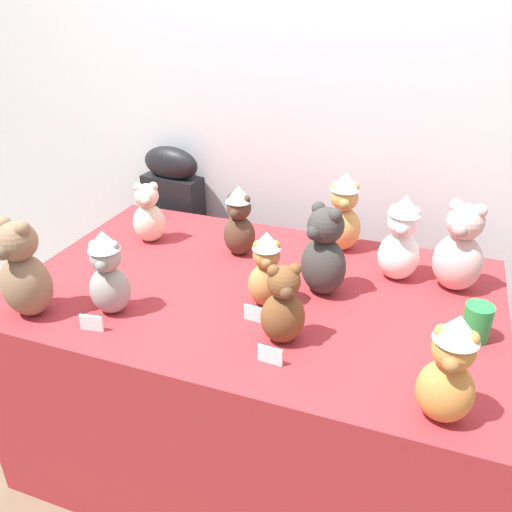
% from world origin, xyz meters
% --- Properties ---
extents(ground_plane, '(10.00, 10.00, 0.00)m').
position_xyz_m(ground_plane, '(0.00, 0.00, 0.00)').
color(ground_plane, brown).
extents(wall_back, '(7.00, 0.08, 2.60)m').
position_xyz_m(wall_back, '(0.00, 1.00, 1.30)').
color(wall_back, silver).
rests_on(wall_back, ground_plane).
extents(display_table, '(1.58, 0.99, 0.74)m').
position_xyz_m(display_table, '(0.00, 0.25, 0.37)').
color(display_table, maroon).
rests_on(display_table, ground_plane).
extents(instrument_case, '(0.29, 0.15, 0.99)m').
position_xyz_m(instrument_case, '(-0.65, 0.88, 0.50)').
color(instrument_case, black).
rests_on(instrument_case, ground_plane).
extents(teddy_bear_chestnut, '(0.16, 0.15, 0.25)m').
position_xyz_m(teddy_bear_chestnut, '(0.17, 0.00, 0.85)').
color(teddy_bear_chestnut, brown).
rests_on(teddy_bear_chestnut, display_table).
extents(teddy_bear_blush, '(0.19, 0.17, 0.31)m').
position_xyz_m(teddy_bear_blush, '(0.62, 0.48, 0.88)').
color(teddy_bear_blush, beige).
rests_on(teddy_bear_blush, display_table).
extents(teddy_bear_ash, '(0.15, 0.14, 0.28)m').
position_xyz_m(teddy_bear_ash, '(-0.37, -0.04, 0.88)').
color(teddy_bear_ash, gray).
rests_on(teddy_bear_ash, display_table).
extents(teddy_bear_snow, '(0.14, 0.12, 0.30)m').
position_xyz_m(teddy_bear_snow, '(0.43, 0.48, 0.89)').
color(teddy_bear_snow, white).
rests_on(teddy_bear_snow, display_table).
extents(teddy_bear_charcoal, '(0.20, 0.20, 0.31)m').
position_xyz_m(teddy_bear_charcoal, '(0.21, 0.30, 0.88)').
color(teddy_bear_charcoal, '#383533').
rests_on(teddy_bear_charcoal, display_table).
extents(teddy_bear_cocoa, '(0.13, 0.11, 0.27)m').
position_xyz_m(teddy_bear_cocoa, '(-0.14, 0.46, 0.87)').
color(teddy_bear_cocoa, '#4C3323').
rests_on(teddy_bear_cocoa, display_table).
extents(teddy_bear_honey, '(0.16, 0.15, 0.31)m').
position_xyz_m(teddy_bear_honey, '(0.20, 0.63, 0.89)').
color(teddy_bear_honey, tan).
rests_on(teddy_bear_honey, display_table).
extents(teddy_bear_cream, '(0.16, 0.15, 0.24)m').
position_xyz_m(teddy_bear_cream, '(-0.51, 0.44, 0.85)').
color(teddy_bear_cream, beige).
rests_on(teddy_bear_cream, display_table).
extents(teddy_bear_caramel, '(0.14, 0.13, 0.25)m').
position_xyz_m(teddy_bear_caramel, '(0.06, 0.17, 0.86)').
color(teddy_bear_caramel, '#B27A42').
rests_on(teddy_bear_caramel, display_table).
extents(teddy_bear_ginger, '(0.14, 0.12, 0.29)m').
position_xyz_m(teddy_bear_ginger, '(0.61, -0.15, 0.88)').
color(teddy_bear_ginger, '#D17F3D').
rests_on(teddy_bear_ginger, display_table).
extents(teddy_bear_mocha, '(0.17, 0.15, 0.31)m').
position_xyz_m(teddy_bear_mocha, '(-0.60, -0.13, 0.89)').
color(teddy_bear_mocha, '#7F6047').
rests_on(teddy_bear_mocha, display_table).
extents(party_cup_green, '(0.08, 0.08, 0.11)m').
position_xyz_m(party_cup_green, '(0.68, 0.20, 0.80)').
color(party_cup_green, '#238C3D').
rests_on(party_cup_green, display_table).
extents(name_card_front_left, '(0.07, 0.01, 0.05)m').
position_xyz_m(name_card_front_left, '(0.06, 0.07, 0.77)').
color(name_card_front_left, white).
rests_on(name_card_front_left, display_table).
extents(name_card_front_middle, '(0.07, 0.02, 0.05)m').
position_xyz_m(name_card_front_middle, '(-0.37, -0.14, 0.77)').
color(name_card_front_middle, white).
rests_on(name_card_front_middle, display_table).
extents(name_card_front_right, '(0.07, 0.01, 0.05)m').
position_xyz_m(name_card_front_right, '(0.17, -0.10, 0.77)').
color(name_card_front_right, white).
rests_on(name_card_front_right, display_table).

